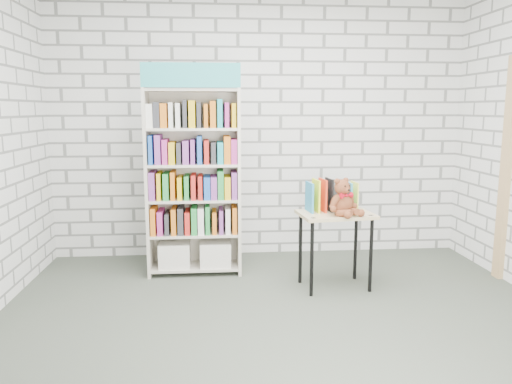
{
  "coord_description": "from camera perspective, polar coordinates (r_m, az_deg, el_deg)",
  "views": [
    {
      "loc": [
        -0.51,
        -3.48,
        1.61
      ],
      "look_at": [
        -0.13,
        0.95,
        0.87
      ],
      "focal_mm": 35.0,
      "sensor_mm": 36.0,
      "label": 1
    }
  ],
  "objects": [
    {
      "name": "table_books",
      "position": [
        4.6,
        8.7,
        -0.47
      ],
      "size": [
        0.47,
        0.25,
        0.27
      ],
      "color": "teal",
      "rests_on": "display_table"
    },
    {
      "name": "display_table",
      "position": [
        4.55,
        9.07,
        -3.56
      ],
      "size": [
        0.69,
        0.52,
        0.7
      ],
      "color": "tan",
      "rests_on": "ground"
    },
    {
      "name": "teddy_bear",
      "position": [
        4.42,
        9.95,
        -0.94
      ],
      "size": [
        0.31,
        0.3,
        0.33
      ],
      "color": "brown",
      "rests_on": "display_table"
    },
    {
      "name": "ground",
      "position": [
        3.87,
        3.22,
        -15.21
      ],
      "size": [
        4.5,
        4.5,
        0.0
      ],
      "primitive_type": "plane",
      "color": "#40473C",
      "rests_on": "ground"
    },
    {
      "name": "room_shell",
      "position": [
        3.52,
        3.5,
        12.22
      ],
      "size": [
        4.52,
        4.02,
        2.81
      ],
      "color": "silver",
      "rests_on": "ground"
    },
    {
      "name": "bookshelf",
      "position": [
        4.89,
        -7.13,
        1.29
      ],
      "size": [
        0.9,
        0.35,
        2.03
      ],
      "color": "beige",
      "rests_on": "ground"
    },
    {
      "name": "door_trim",
      "position": [
        5.24,
        26.64,
        2.27
      ],
      "size": [
        0.05,
        0.12,
        2.1
      ],
      "primitive_type": "cube",
      "color": "tan",
      "rests_on": "ground"
    }
  ]
}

